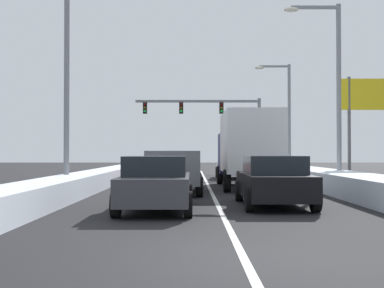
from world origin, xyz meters
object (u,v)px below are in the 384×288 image
(sedan_black_right_lane_nearest, at_px, (274,181))
(roadside_sign_right, at_px, (369,106))
(street_lamp_left_mid, at_px, (76,67))
(traffic_light_gantry, at_px, (216,116))
(sedan_red_center_lane_third, at_px, (175,169))
(street_lamp_right_mid, at_px, (285,108))
(sedan_charcoal_center_lane_nearest, at_px, (157,183))
(street_lamp_right_near, at_px, (332,78))
(sedan_silver_right_lane_third, at_px, (233,166))
(box_truck_right_lane_second, at_px, (249,146))
(suv_gray_center_lane_second, at_px, (175,168))

(sedan_black_right_lane_nearest, bearing_deg, roadside_sign_right, 58.37)
(sedan_black_right_lane_nearest, bearing_deg, street_lamp_left_mid, 144.83)
(traffic_light_gantry, bearing_deg, sedan_black_right_lane_nearest, -89.01)
(sedan_red_center_lane_third, relative_size, street_lamp_right_mid, 0.55)
(sedan_charcoal_center_lane_nearest, distance_m, street_lamp_right_near, 12.77)
(roadside_sign_right, bearing_deg, street_lamp_right_near, -136.18)
(sedan_charcoal_center_lane_nearest, height_order, traffic_light_gantry, traffic_light_gantry)
(sedan_silver_right_lane_third, bearing_deg, street_lamp_left_mid, -122.55)
(sedan_silver_right_lane_third, distance_m, traffic_light_gantry, 11.95)
(sedan_black_right_lane_nearest, xyz_separation_m, traffic_light_gantry, (-0.47, 27.53, 3.96))
(sedan_black_right_lane_nearest, height_order, sedan_red_center_lane_third, same)
(roadside_sign_right, bearing_deg, sedan_red_center_lane_third, -179.73)
(traffic_light_gantry, relative_size, street_lamp_right_mid, 1.30)
(sedan_silver_right_lane_third, bearing_deg, roadside_sign_right, -40.28)
(sedan_black_right_lane_nearest, distance_m, street_lamp_right_mid, 23.09)
(sedan_black_right_lane_nearest, distance_m, box_truck_right_lane_second, 7.88)
(sedan_charcoal_center_lane_nearest, bearing_deg, sedan_silver_right_lane_third, 78.57)
(suv_gray_center_lane_second, distance_m, street_lamp_right_near, 8.92)
(street_lamp_right_near, distance_m, street_lamp_left_mid, 11.59)
(street_lamp_right_mid, relative_size, street_lamp_left_mid, 0.97)
(traffic_light_gantry, relative_size, street_lamp_right_near, 1.24)
(street_lamp_right_mid, bearing_deg, traffic_light_gantry, 132.94)
(suv_gray_center_lane_second, bearing_deg, sedan_silver_right_lane_third, 74.28)
(suv_gray_center_lane_second, xyz_separation_m, street_lamp_right_near, (7.15, 3.46, 4.06))
(street_lamp_right_near, bearing_deg, street_lamp_right_mid, 88.44)
(street_lamp_right_mid, bearing_deg, roadside_sign_right, -79.14)
(sedan_black_right_lane_nearest, height_order, sedan_silver_right_lane_third, same)
(sedan_red_center_lane_third, height_order, street_lamp_right_mid, street_lamp_right_mid)
(street_lamp_right_near, relative_size, street_lamp_right_mid, 1.04)
(street_lamp_right_mid, bearing_deg, street_lamp_right_near, -91.56)
(street_lamp_left_mid, bearing_deg, traffic_light_gantry, 73.62)
(sedan_black_right_lane_nearest, relative_size, street_lamp_right_near, 0.53)
(sedan_silver_right_lane_third, height_order, street_lamp_left_mid, street_lamp_left_mid)
(street_lamp_left_mid, bearing_deg, sedan_charcoal_center_lane_nearest, -59.30)
(box_truck_right_lane_second, height_order, street_lamp_right_mid, street_lamp_right_mid)
(sedan_black_right_lane_nearest, relative_size, sedan_silver_right_lane_third, 1.00)
(suv_gray_center_lane_second, bearing_deg, sedan_black_right_lane_nearest, -56.92)
(street_lamp_right_mid, bearing_deg, sedan_red_center_lane_third, -123.79)
(traffic_light_gantry, height_order, street_lamp_right_near, street_lamp_right_near)
(traffic_light_gantry, xyz_separation_m, street_lamp_right_mid, (4.88, -5.25, 0.16))
(sedan_black_right_lane_nearest, xyz_separation_m, box_truck_right_lane_second, (0.10, 7.80, 1.14))
(sedan_charcoal_center_lane_nearest, bearing_deg, box_truck_right_lane_second, 68.52)
(sedan_red_center_lane_third, bearing_deg, street_lamp_right_mid, 56.21)
(box_truck_right_lane_second, height_order, street_lamp_right_near, street_lamp_right_near)
(sedan_charcoal_center_lane_nearest, bearing_deg, sedan_red_center_lane_third, 89.59)
(street_lamp_right_near, xyz_separation_m, roadside_sign_right, (2.59, 2.49, -1.05))
(street_lamp_left_mid, distance_m, roadside_sign_right, 14.91)
(street_lamp_right_near, distance_m, street_lamp_right_mid, 14.03)
(street_lamp_right_mid, bearing_deg, suv_gray_center_lane_second, -113.32)
(traffic_light_gantry, height_order, roadside_sign_right, traffic_light_gantry)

